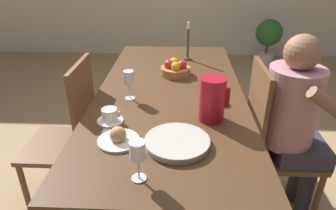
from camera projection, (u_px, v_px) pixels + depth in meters
ground_plane at (170, 185)px, 2.21m from camera, size 20.00×20.00×0.00m
dining_table at (170, 105)px, 1.91m from camera, size 0.90×1.94×0.77m
chair_person_side at (271, 141)px, 1.83m from camera, size 0.42×0.42×0.99m
chair_opposite at (70, 135)px, 1.89m from camera, size 0.42×0.42×0.99m
person_seated at (295, 118)px, 1.71m from camera, size 0.39×0.41×1.17m
red_pitcher at (212, 99)px, 1.49m from camera, size 0.16×0.13×0.23m
wine_glass_water at (129, 79)px, 1.70m from camera, size 0.06×0.06×0.17m
wine_glass_juice at (138, 153)px, 1.09m from camera, size 0.06×0.06×0.17m
teacup_near_person at (110, 116)px, 1.51m from camera, size 0.13×0.13×0.07m
teacup_across at (213, 96)px, 1.72m from camera, size 0.13×0.13×0.07m
serving_tray at (177, 142)px, 1.33m from camera, size 0.29×0.29×0.03m
bread_plate at (118, 138)px, 1.35m from camera, size 0.19×0.19×0.08m
fruit_bowl at (175, 69)px, 2.08m from camera, size 0.21×0.21×0.11m
candlestick_tall at (188, 46)px, 2.35m from camera, size 0.06×0.06×0.30m
potted_plant at (268, 37)px, 4.31m from camera, size 0.38×0.38×0.69m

